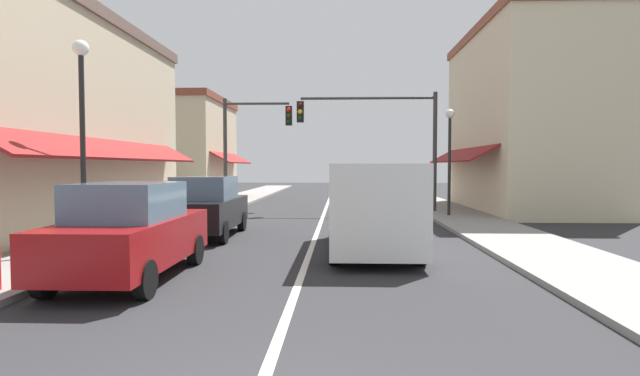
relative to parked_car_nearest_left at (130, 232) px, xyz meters
name	(u,v)px	position (x,y,z in m)	size (l,w,h in m)	color
ground_plane	(324,214)	(3.09, 12.42, -0.88)	(80.00, 80.00, 0.00)	#28282B
sidewalk_left	(198,212)	(-2.41, 12.42, -0.82)	(2.60, 56.00, 0.12)	gray
sidewalk_right	(452,213)	(8.59, 12.42, -0.82)	(2.60, 56.00, 0.12)	gray
lane_center_stripe	(324,214)	(3.09, 12.42, -0.88)	(0.14, 52.00, 0.01)	silver
storefront_left_block	(16,119)	(-6.44, 6.42, 2.68)	(6.77, 14.20, 7.12)	#BCAD8E
storefront_right_block	(525,120)	(12.33, 14.42, 3.31)	(6.20, 10.20, 8.38)	beige
storefront_far_left	(180,148)	(-6.50, 22.42, 2.33)	(6.91, 8.20, 6.41)	#BCAD8E
parked_car_nearest_left	(130,232)	(0.00, 0.00, 0.00)	(1.81, 4.11, 1.77)	maroon
parked_car_second_left	(206,207)	(-0.11, 5.42, 0.00)	(1.84, 4.13, 1.77)	black
van_in_lane	(372,204)	(4.59, 3.09, 0.27)	(2.01, 5.18, 2.12)	silver
traffic_signal_mast_arm	(384,129)	(5.67, 12.72, 2.80)	(6.07, 0.50, 5.27)	#333333
traffic_signal_left_corner	(248,136)	(-0.58, 14.52, 2.64)	(3.32, 0.50, 5.28)	#333333
street_lamp_left_near	(82,112)	(-2.06, 2.26, 2.43)	(0.36, 0.36, 4.92)	black
street_lamp_right_mid	(450,144)	(8.12, 10.91, 2.07)	(0.36, 0.36, 4.31)	black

